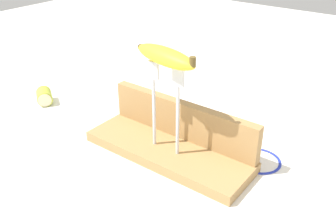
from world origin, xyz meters
TOP-DOWN VIEW (x-y plane):
  - ground_plane at (0.00, 0.00)m, footprint 3.00×3.00m
  - wooden_board at (0.00, 0.00)m, footprint 0.37×0.13m
  - board_backstop at (0.00, 0.05)m, footprint 0.36×0.02m
  - fork_stand_center at (0.00, -0.01)m, footprint 0.09×0.01m
  - banana_raised_center at (-0.00, -0.01)m, footprint 0.16×0.07m
  - banana_chunk_near at (-0.42, -0.00)m, footprint 0.07×0.06m
  - wire_coil at (0.17, 0.10)m, footprint 0.10×0.10m

SIDE VIEW (x-z plane):
  - ground_plane at x=0.00m, z-range 0.00..0.00m
  - wire_coil at x=0.17m, z-range 0.00..0.01m
  - wooden_board at x=0.00m, z-range 0.00..0.02m
  - banana_chunk_near at x=-0.42m, z-range 0.00..0.04m
  - board_backstop at x=0.00m, z-range 0.02..0.11m
  - fork_stand_center at x=0.00m, z-range 0.04..0.23m
  - banana_raised_center at x=0.00m, z-range 0.21..0.25m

